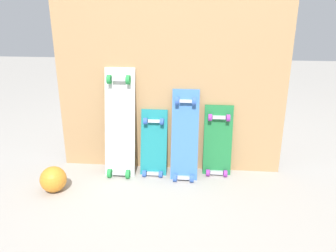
# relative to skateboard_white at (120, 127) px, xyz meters

# --- Properties ---
(ground_plane) EXTENTS (12.00, 12.00, 0.00)m
(ground_plane) POSITION_rel_skateboard_white_xyz_m (0.37, 0.05, -0.38)
(ground_plane) COLOR #9E9991
(plywood_wall_panel) EXTENTS (1.75, 0.04, 1.53)m
(plywood_wall_panel) POSITION_rel_skateboard_white_xyz_m (0.37, 0.12, 0.38)
(plywood_wall_panel) COLOR tan
(plywood_wall_panel) RESTS_ON ground
(skateboard_white) EXTENTS (0.23, 0.25, 0.88)m
(skateboard_white) POSITION_rel_skateboard_white_xyz_m (0.00, 0.00, 0.00)
(skateboard_white) COLOR silver
(skateboard_white) RESTS_ON ground
(skateboard_teal) EXTENTS (0.21, 0.20, 0.57)m
(skateboard_teal) POSITION_rel_skateboard_white_xyz_m (0.26, 0.02, -0.17)
(skateboard_teal) COLOR #197A7F
(skateboard_teal) RESTS_ON ground
(skateboard_blue) EXTENTS (0.20, 0.26, 0.74)m
(skateboard_blue) POSITION_rel_skateboard_white_xyz_m (0.50, -0.01, -0.08)
(skateboard_blue) COLOR #386BAD
(skateboard_blue) RESTS_ON ground
(skateboard_green) EXTENTS (0.22, 0.14, 0.62)m
(skateboard_green) POSITION_rel_skateboard_white_xyz_m (0.75, 0.05, -0.14)
(skateboard_green) COLOR #1E7238
(skateboard_green) RESTS_ON ground
(rubber_ball) EXTENTS (0.19, 0.19, 0.19)m
(rubber_ball) POSITION_rel_skateboard_white_xyz_m (-0.41, -0.34, -0.29)
(rubber_ball) COLOR orange
(rubber_ball) RESTS_ON ground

